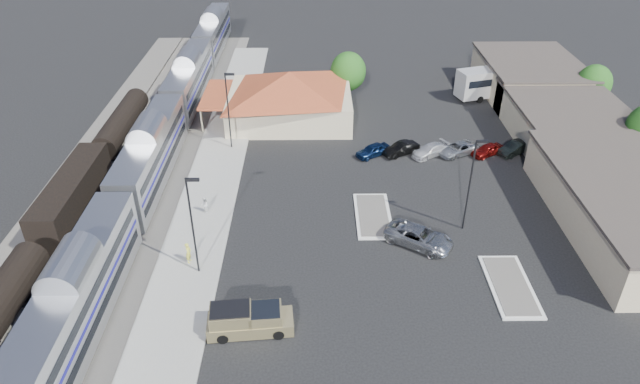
{
  "coord_description": "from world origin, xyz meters",
  "views": [
    {
      "loc": [
        -1.44,
        -42.22,
        30.33
      ],
      "look_at": [
        -1.0,
        1.88,
        2.8
      ],
      "focal_mm": 32.0,
      "sensor_mm": 36.0,
      "label": 1
    }
  ],
  "objects_px": {
    "station_depot": "(290,95)",
    "coach_bus": "(502,80)",
    "pickup_truck": "(250,320)",
    "suv": "(419,237)"
  },
  "relations": [
    {
      "from": "pickup_truck",
      "to": "suv",
      "type": "bearing_deg",
      "value": -58.78
    },
    {
      "from": "station_depot",
      "to": "coach_bus",
      "type": "bearing_deg",
      "value": 14.02
    },
    {
      "from": "pickup_truck",
      "to": "suv",
      "type": "relative_size",
      "value": 1.05
    },
    {
      "from": "station_depot",
      "to": "pickup_truck",
      "type": "xyz_separation_m",
      "value": [
        -1.58,
        -36.49,
        -2.13
      ]
    },
    {
      "from": "station_depot",
      "to": "pickup_truck",
      "type": "height_order",
      "value": "station_depot"
    },
    {
      "from": "suv",
      "to": "pickup_truck",
      "type": "bearing_deg",
      "value": 159.72
    },
    {
      "from": "pickup_truck",
      "to": "coach_bus",
      "type": "xyz_separation_m",
      "value": [
        30.14,
        43.62,
        1.37
      ]
    },
    {
      "from": "station_depot",
      "to": "pickup_truck",
      "type": "relative_size",
      "value": 2.91
    },
    {
      "from": "pickup_truck",
      "to": "station_depot",
      "type": "bearing_deg",
      "value": -7.58
    },
    {
      "from": "pickup_truck",
      "to": "coach_bus",
      "type": "bearing_deg",
      "value": -39.74
    }
  ]
}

